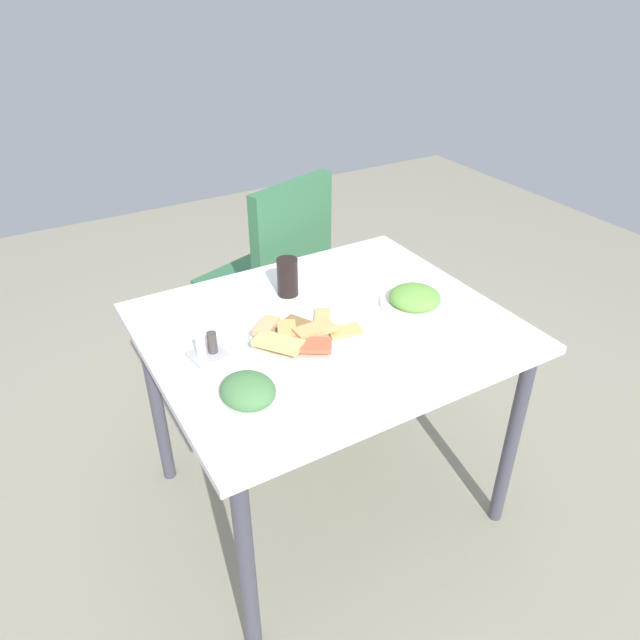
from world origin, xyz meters
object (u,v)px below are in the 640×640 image
object	(u,v)px
paper_napkin	(316,275)
pide_platter	(306,334)
dining_table	(327,348)
spoon	(313,272)
condiment_caddy	(207,350)
dining_chair	(275,271)
salad_plate_rice	(415,299)
soda_can	(288,277)
salad_plate_greens	(248,393)
fork	(318,276)

from	to	relation	value
paper_napkin	pide_platter	bearing A→B (deg)	-124.08
dining_table	spoon	size ratio (longest dim) A/B	5.46
spoon	condiment_caddy	distance (m)	0.56
dining_chair	spoon	distance (m)	0.46
salad_plate_rice	soda_can	world-z (taller)	soda_can
pide_platter	salad_plate_rice	size ratio (longest dim) A/B	1.57
pide_platter	condiment_caddy	distance (m)	0.28
condiment_caddy	dining_table	bearing A→B (deg)	-3.11
pide_platter	soda_can	world-z (taller)	soda_can
dining_table	salad_plate_rice	xyz separation A→B (m)	(0.29, -0.04, 0.11)
salad_plate_greens	condiment_caddy	bearing A→B (deg)	95.28
fork	condiment_caddy	world-z (taller)	condiment_caddy
spoon	salad_plate_rice	bearing A→B (deg)	-45.17
pide_platter	spoon	size ratio (longest dim) A/B	1.83
salad_plate_rice	condiment_caddy	bearing A→B (deg)	174.61
dining_chair	fork	xyz separation A→B (m)	(-0.05, -0.45, 0.19)
fork	dining_chair	bearing A→B (deg)	101.86
soda_can	salad_plate_rice	bearing A→B (deg)	-40.37
dining_table	spoon	bearing A→B (deg)	67.89
fork	spoon	distance (m)	0.04
pide_platter	fork	world-z (taller)	pide_platter
pide_platter	condiment_caddy	bearing A→B (deg)	169.31
dining_chair	salad_plate_rice	world-z (taller)	dining_chair
salad_plate_rice	spoon	size ratio (longest dim) A/B	1.16
pide_platter	spoon	bearing A→B (deg)	57.38
salad_plate_rice	fork	distance (m)	0.35
fork	paper_napkin	bearing A→B (deg)	108.52
salad_plate_rice	dining_chair	bearing A→B (deg)	98.37
pide_platter	paper_napkin	size ratio (longest dim) A/B	2.73
dining_table	fork	xyz separation A→B (m)	(0.12, 0.26, 0.09)
dining_chair	soda_can	size ratio (longest dim) A/B	7.62
salad_plate_greens	soda_can	world-z (taller)	soda_can
dining_chair	salad_plate_greens	bearing A→B (deg)	-119.55
dining_chair	pide_platter	size ratio (longest dim) A/B	2.72
salad_plate_greens	dining_chair	bearing A→B (deg)	60.45
salad_plate_greens	salad_plate_rice	size ratio (longest dim) A/B	1.01
paper_napkin	fork	world-z (taller)	fork
salad_plate_greens	spoon	xyz separation A→B (m)	(0.46, 0.50, -0.02)
dining_chair	spoon	xyz separation A→B (m)	(-0.05, -0.41, 0.19)
soda_can	condiment_caddy	distance (m)	0.40
dining_table	condiment_caddy	world-z (taller)	condiment_caddy
condiment_caddy	dining_chair	bearing A→B (deg)	52.26
dining_chair	salad_plate_greens	size ratio (longest dim) A/B	4.23
spoon	paper_napkin	bearing A→B (deg)	-70.67
dining_table	dining_chair	xyz separation A→B (m)	(0.17, 0.71, -0.10)
dining_chair	condiment_caddy	distance (m)	0.90
dining_table	soda_can	size ratio (longest dim) A/B	8.37
fork	condiment_caddy	bearing A→B (deg)	-134.64
dining_chair	spoon	bearing A→B (deg)	-97.23
dining_table	condiment_caddy	xyz separation A→B (m)	(-0.36, 0.02, 0.11)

